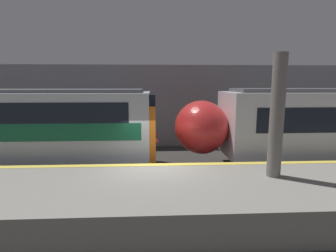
% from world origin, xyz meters
% --- Properties ---
extents(ground_plane, '(120.00, 120.00, 0.00)m').
position_xyz_m(ground_plane, '(0.00, 0.00, 0.00)').
color(ground_plane, '#33302D').
extents(platform, '(40.00, 3.89, 1.02)m').
position_xyz_m(platform, '(0.00, -1.94, 0.50)').
color(platform, gray).
rests_on(platform, ground).
extents(station_rear_barrier, '(50.00, 0.15, 5.07)m').
position_xyz_m(station_rear_barrier, '(0.00, 7.01, 2.54)').
color(station_rear_barrier, gray).
rests_on(station_rear_barrier, ground).
extents(support_pillar_near, '(0.43, 0.43, 3.85)m').
position_xyz_m(support_pillar_near, '(3.81, -1.49, 2.93)').
color(support_pillar_near, slate).
rests_on(support_pillar_near, platform).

